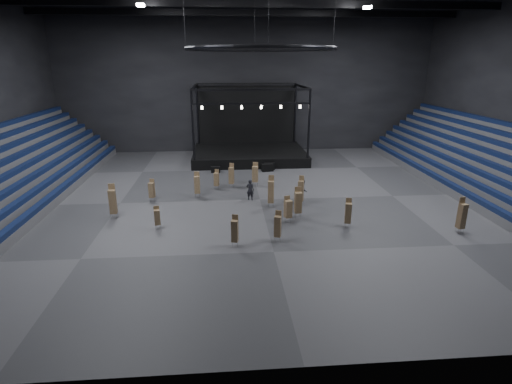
{
  "coord_description": "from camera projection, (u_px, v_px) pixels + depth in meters",
  "views": [
    {
      "loc": [
        -3.08,
        -34.24,
        12.16
      ],
      "look_at": [
        -0.52,
        -2.0,
        1.4
      ],
      "focal_mm": 28.0,
      "sensor_mm": 36.0,
      "label": 1
    }
  ],
  "objects": [
    {
      "name": "chair_stack_6",
      "position": [
        348.0,
        213.0,
        30.08
      ],
      "size": [
        0.53,
        0.53,
        2.31
      ],
      "rotation": [
        0.0,
        0.0,
        -0.2
      ],
      "color": "silver",
      "rests_on": "floor"
    },
    {
      "name": "chair_stack_13",
      "position": [
        288.0,
        208.0,
        31.04
      ],
      "size": [
        0.65,
        0.65,
        2.13
      ],
      "rotation": [
        0.0,
        0.0,
        0.34
      ],
      "color": "silver",
      "rests_on": "floor"
    },
    {
      "name": "chair_stack_0",
      "position": [
        298.0,
        202.0,
        31.9
      ],
      "size": [
        0.56,
        0.56,
        2.56
      ],
      "rotation": [
        0.0,
        0.0,
        0.04
      ],
      "color": "silver",
      "rests_on": "floor"
    },
    {
      "name": "flight_case_left",
      "position": [
        216.0,
        170.0,
        45.08
      ],
      "size": [
        1.03,
        0.52,
        0.69
      ],
      "primitive_type": "cube",
      "rotation": [
        0.0,
        0.0,
        0.0
      ],
      "color": "black",
      "rests_on": "floor"
    },
    {
      "name": "chair_stack_2",
      "position": [
        152.0,
        190.0,
        35.7
      ],
      "size": [
        0.56,
        0.56,
        2.06
      ],
      "rotation": [
        0.0,
        0.0,
        -0.28
      ],
      "color": "silver",
      "rests_on": "floor"
    },
    {
      "name": "truss_ring",
      "position": [
        260.0,
        49.0,
        32.35
      ],
      "size": [
        12.3,
        12.3,
        5.15
      ],
      "color": "black",
      "rests_on": "ceiling"
    },
    {
      "name": "chair_stack_8",
      "position": [
        278.0,
        226.0,
        27.76
      ],
      "size": [
        0.56,
        0.56,
        2.24
      ],
      "rotation": [
        0.0,
        0.0,
        -0.33
      ],
      "color": "silver",
      "rests_on": "floor"
    },
    {
      "name": "flight_case_mid",
      "position": [
        267.0,
        168.0,
        45.57
      ],
      "size": [
        1.38,
        0.87,
        0.85
      ],
      "primitive_type": "cube",
      "rotation": [
        0.0,
        0.0,
        0.19
      ],
      "color": "black",
      "rests_on": "floor"
    },
    {
      "name": "chair_stack_9",
      "position": [
        113.0,
        201.0,
        31.73
      ],
      "size": [
        0.57,
        0.57,
        2.86
      ],
      "rotation": [
        0.0,
        0.0,
        0.08
      ],
      "color": "silver",
      "rests_on": "floor"
    },
    {
      "name": "chair_stack_1",
      "position": [
        271.0,
        191.0,
        34.19
      ],
      "size": [
        0.57,
        0.57,
        2.82
      ],
      "rotation": [
        0.0,
        0.0,
        -0.17
      ],
      "color": "silver",
      "rests_on": "floor"
    },
    {
      "name": "wall_front",
      "position": [
        315.0,
        156.0,
        13.75
      ],
      "size": [
        50.0,
        0.2,
        18.0
      ],
      "primitive_type": "cube",
      "color": "black",
      "rests_on": "ground"
    },
    {
      "name": "stage",
      "position": [
        249.0,
        147.0,
        51.35
      ],
      "size": [
        14.0,
        10.0,
        9.2
      ],
      "color": "black",
      "rests_on": "floor"
    },
    {
      "name": "man_center",
      "position": [
        250.0,
        190.0,
        36.07
      ],
      "size": [
        0.82,
        0.68,
        1.92
      ],
      "primitive_type": "imported",
      "rotation": [
        0.0,
        0.0,
        2.76
      ],
      "color": "black",
      "rests_on": "floor"
    },
    {
      "name": "chair_stack_11",
      "position": [
        301.0,
        190.0,
        34.7
      ],
      "size": [
        0.6,
        0.6,
        2.64
      ],
      "rotation": [
        0.0,
        0.0,
        -0.39
      ],
      "color": "silver",
      "rests_on": "floor"
    },
    {
      "name": "crew_member",
      "position": [
        303.0,
        190.0,
        36.04
      ],
      "size": [
        0.86,
        1.03,
        1.89
      ],
      "primitive_type": "imported",
      "rotation": [
        0.0,
        0.0,
        1.4
      ],
      "color": "black",
      "rests_on": "floor"
    },
    {
      "name": "chair_stack_14",
      "position": [
        216.0,
        179.0,
        39.05
      ],
      "size": [
        0.55,
        0.55,
        1.98
      ],
      "rotation": [
        0.0,
        0.0,
        -0.33
      ],
      "color": "silver",
      "rests_on": "floor"
    },
    {
      "name": "chair_stack_3",
      "position": [
        235.0,
        230.0,
        26.99
      ],
      "size": [
        0.52,
        0.52,
        2.27
      ],
      "rotation": [
        0.0,
        0.0,
        -0.24
      ],
      "color": "silver",
      "rests_on": "floor"
    },
    {
      "name": "chair_stack_10",
      "position": [
        462.0,
        215.0,
        29.0
      ],
      "size": [
        0.56,
        0.56,
        2.74
      ],
      "rotation": [
        0.0,
        0.0,
        0.19
      ],
      "color": "silver",
      "rests_on": "floor"
    },
    {
      "name": "chair_stack_7",
      "position": [
        231.0,
        175.0,
        39.59
      ],
      "size": [
        0.58,
        0.58,
        2.44
      ],
      "rotation": [
        0.0,
        0.0,
        -0.31
      ],
      "color": "silver",
      "rests_on": "floor"
    },
    {
      "name": "flight_case_right",
      "position": [
        269.0,
        166.0,
        46.24
      ],
      "size": [
        1.29,
        0.81,
        0.8
      ],
      "primitive_type": "cube",
      "rotation": [
        0.0,
        0.0,
        0.19
      ],
      "color": "black",
      "rests_on": "floor"
    },
    {
      "name": "chair_stack_5",
      "position": [
        197.0,
        184.0,
        36.65
      ],
      "size": [
        0.5,
        0.5,
        2.43
      ],
      "rotation": [
        0.0,
        0.0,
        -0.0
      ],
      "color": "silver",
      "rests_on": "floor"
    },
    {
      "name": "wall_back",
      "position": [
        246.0,
        84.0,
        53.48
      ],
      "size": [
        50.0,
        0.2,
        18.0
      ],
      "primitive_type": "cube",
      "color": "black",
      "rests_on": "ground"
    },
    {
      "name": "floor",
      "position": [
        260.0,
        199.0,
        36.45
      ],
      "size": [
        50.0,
        50.0,
        0.0
      ],
      "primitive_type": "plane",
      "color": "#414143",
      "rests_on": "ground"
    },
    {
      "name": "chair_stack_4",
      "position": [
        157.0,
        217.0,
        29.86
      ],
      "size": [
        0.51,
        0.51,
        1.79
      ],
      "rotation": [
        0.0,
        0.0,
        0.22
      ],
      "color": "silver",
      "rests_on": "floor"
    },
    {
      "name": "bleachers_right",
      "position": [
        502.0,
        176.0,
        37.63
      ],
      "size": [
        7.2,
        40.0,
        6.4
      ],
      "color": "#515153",
      "rests_on": "floor"
    },
    {
      "name": "chair_stack_12",
      "position": [
        255.0,
        174.0,
        39.98
      ],
      "size": [
        0.66,
        0.66,
        2.42
      ],
      "rotation": [
        0.0,
        0.0,
        -0.24
      ],
      "color": "silver",
      "rests_on": "floor"
    }
  ]
}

